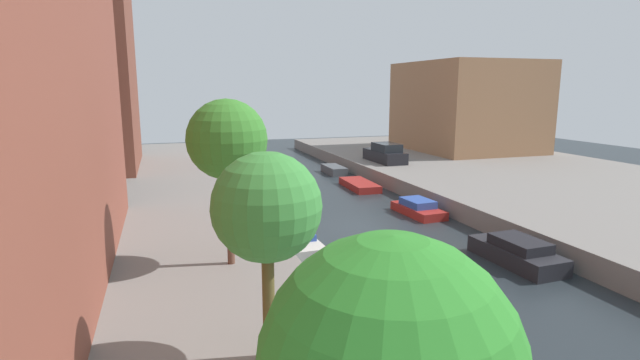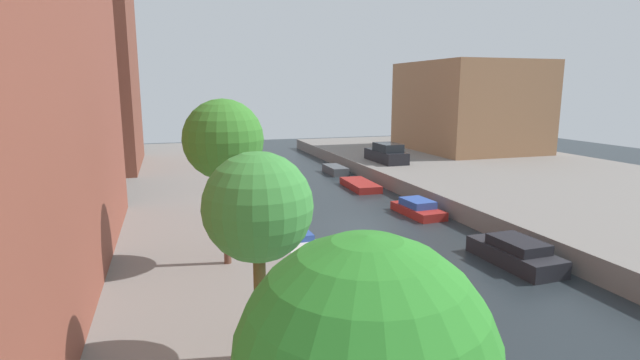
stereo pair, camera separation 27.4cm
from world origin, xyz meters
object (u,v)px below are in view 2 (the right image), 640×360
at_px(street_tree_2, 223,140).
at_px(moored_boat_left_4, 267,200).
at_px(low_block_right, 468,106).
at_px(moored_boat_left_3, 294,243).
at_px(moored_boat_right_2, 515,253).
at_px(moored_boat_right_3, 418,209).
at_px(street_tree_1, 258,208).
at_px(moored_boat_right_5, 335,170).
at_px(moored_boat_right_4, 360,185).
at_px(parked_car, 386,154).
at_px(moored_boat_left_2, 367,313).
at_px(apartment_tower_far, 54,24).
at_px(moored_boat_left_5, 251,179).

height_order(street_tree_2, moored_boat_left_4, street_tree_2).
xyz_separation_m(low_block_right, moored_boat_left_3, (-22.14, -20.48, -4.69)).
distance_m(moored_boat_right_2, moored_boat_right_3, 7.79).
distance_m(street_tree_1, moored_boat_right_2, 12.72).
xyz_separation_m(moored_boat_left_4, moored_boat_right_5, (7.43, 9.49, -0.14)).
bearing_deg(moored_boat_right_3, moored_boat_right_2, -90.38).
distance_m(moored_boat_right_3, moored_boat_right_5, 13.40).
xyz_separation_m(moored_boat_left_4, moored_boat_right_4, (7.14, 3.52, -0.22)).
bearing_deg(street_tree_1, moored_boat_right_4, 62.53).
bearing_deg(moored_boat_left_3, moored_boat_left_4, 87.13).
relative_size(low_block_right, parked_car, 2.64).
distance_m(moored_boat_left_4, moored_boat_right_3, 8.43).
distance_m(street_tree_1, moored_boat_left_3, 10.60).
height_order(moored_boat_right_2, moored_boat_right_4, moored_boat_right_2).
bearing_deg(moored_boat_right_3, parked_car, 72.79).
bearing_deg(parked_car, low_block_right, 24.84).
relative_size(moored_boat_left_2, moored_boat_right_2, 1.11).
relative_size(apartment_tower_far, street_tree_1, 4.47).
bearing_deg(moored_boat_right_5, street_tree_2, -118.17).
relative_size(apartment_tower_far, moored_boat_right_3, 5.82).
relative_size(low_block_right, moored_boat_left_2, 2.71).
bearing_deg(street_tree_2, moored_boat_left_2, -46.35).
xyz_separation_m(moored_boat_left_3, moored_boat_left_4, (0.38, 7.62, 0.09)).
distance_m(low_block_right, parked_car, 12.18).
xyz_separation_m(street_tree_1, moored_boat_left_5, (3.81, 24.33, -3.96)).
xyz_separation_m(street_tree_1, parked_car, (14.64, 24.89, -2.70)).
bearing_deg(moored_boat_left_5, moored_boat_right_5, 16.50).
bearing_deg(moored_boat_right_4, moored_boat_right_5, 87.21).
bearing_deg(moored_boat_right_2, moored_boat_left_2, -158.82).
xyz_separation_m(moored_boat_left_3, moored_boat_right_5, (7.81, 17.11, -0.05)).
xyz_separation_m(apartment_tower_far, moored_boat_right_3, (19.72, -16.11, -10.73)).
distance_m(moored_boat_left_2, moored_boat_left_5, 21.96).
distance_m(street_tree_2, moored_boat_right_4, 18.58).
xyz_separation_m(low_block_right, moored_boat_left_2, (-21.76, -27.44, -4.66)).
height_order(moored_boat_left_2, moored_boat_right_5, moored_boat_left_2).
xyz_separation_m(moored_boat_left_2, moored_boat_left_5, (0.32, 21.96, -0.02)).
relative_size(apartment_tower_far, street_tree_2, 3.71).
bearing_deg(apartment_tower_far, moored_boat_right_4, -24.14).
bearing_deg(moored_boat_left_4, moored_boat_right_4, 26.24).
bearing_deg(moored_boat_left_5, moored_boat_left_4, -92.46).
bearing_deg(moored_boat_right_5, moored_boat_left_5, -163.50).
distance_m(street_tree_2, moored_boat_left_2, 6.92).
xyz_separation_m(street_tree_2, parked_car, (14.64, 18.86, -3.48)).
bearing_deg(moored_boat_right_4, street_tree_2, -126.39).
relative_size(moored_boat_left_4, moored_boat_right_3, 1.08).
relative_size(moored_boat_left_2, moored_boat_left_4, 1.18).
xyz_separation_m(moored_boat_left_2, moored_boat_left_3, (-0.38, 6.96, -0.03)).
height_order(street_tree_1, parked_car, street_tree_1).
xyz_separation_m(moored_boat_left_4, moored_boat_left_5, (0.32, 7.39, -0.08)).
relative_size(moored_boat_left_4, moored_boat_right_4, 0.90).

